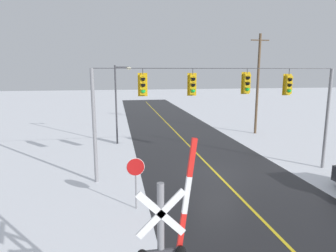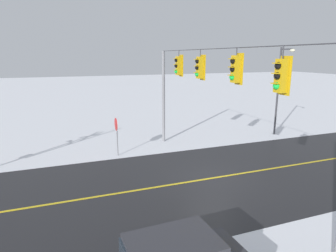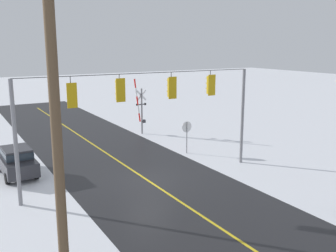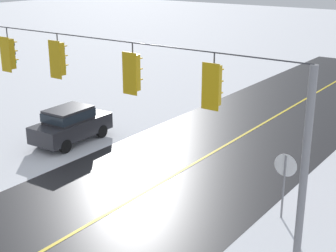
% 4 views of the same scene
% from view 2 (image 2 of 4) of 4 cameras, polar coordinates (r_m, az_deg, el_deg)
% --- Properties ---
extents(ground_plane, '(160.00, 160.00, 0.00)m').
position_cam_2_polar(ground_plane, '(15.00, 8.44, -9.93)').
color(ground_plane, white).
extents(road_asphalt, '(9.00, 80.00, 0.01)m').
position_cam_2_polar(road_asphalt, '(18.52, 25.02, -6.49)').
color(road_asphalt, black).
rests_on(road_asphalt, ground).
extents(lane_centre_line, '(0.14, 72.00, 0.01)m').
position_cam_2_polar(lane_centre_line, '(18.52, 25.02, -6.47)').
color(lane_centre_line, gold).
rests_on(lane_centre_line, ground).
extents(signal_span, '(14.20, 0.47, 6.22)m').
position_cam_2_polar(signal_span, '(13.88, 8.98, 7.05)').
color(signal_span, gray).
rests_on(signal_span, ground).
extents(stop_sign, '(0.80, 0.09, 2.35)m').
position_cam_2_polar(stop_sign, '(17.82, -9.89, -0.41)').
color(stop_sign, gray).
rests_on(stop_sign, ground).
extents(streetlamp_near, '(1.39, 0.28, 6.50)m').
position_cam_2_polar(streetlamp_near, '(23.49, 20.80, 7.67)').
color(streetlamp_near, '#38383D').
rests_on(streetlamp_near, ground).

